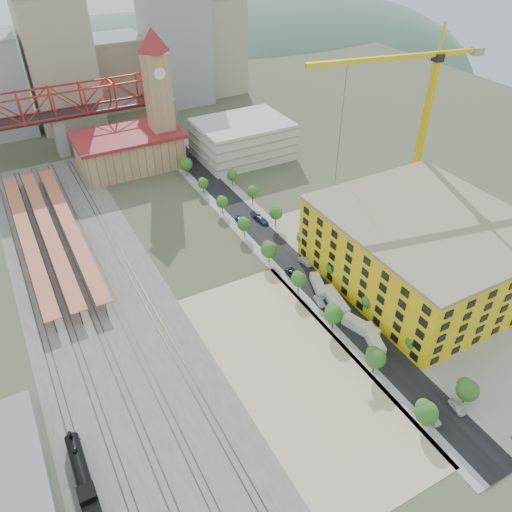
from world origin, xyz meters
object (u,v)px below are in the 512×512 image
locomotive (84,482)px  construction_building (424,249)px  clock_tower (157,86)px  site_trailer_a (373,339)px  site_trailer_d (318,285)px  site_trailer_b (361,327)px  car_0 (432,417)px  site_trailer_c (335,301)px  tower_crane (418,103)px

locomotive → construction_building: bearing=10.1°
clock_tower → locomotive: clock_tower is taller
site_trailer_a → site_trailer_d: site_trailer_a is taller
site_trailer_b → site_trailer_d: bearing=72.7°
locomotive → site_trailer_b: locomotive is taller
locomotive → site_trailer_d: locomotive is taller
construction_building → car_0: 46.12m
clock_tower → site_trailer_d: bearing=-85.0°
construction_building → car_0: construction_building is taller
construction_building → locomotive: size_ratio=2.27×
construction_building → site_trailer_c: construction_building is taller
site_trailer_b → site_trailer_c: (0.00, 10.05, 0.14)m
site_trailer_c → car_0: 36.32m
clock_tower → site_trailer_b: bearing=-85.8°
clock_tower → construction_building: 107.36m
site_trailer_a → site_trailer_d: 22.06m
site_trailer_a → site_trailer_c: bearing=107.6°
locomotive → car_0: bearing=-16.3°
locomotive → site_trailer_c: (66.00, 17.76, -0.66)m
site_trailer_b → site_trailer_a: bearing=-107.3°
site_trailer_b → site_trailer_d: size_ratio=1.08×
construction_building → locomotive: bearing=-169.9°
site_trailer_d → car_0: (-3.00, -43.69, -0.43)m
clock_tower → locomotive: (-58.00, -116.37, -26.62)m
locomotive → car_0: (63.00, -18.43, -1.32)m
tower_crane → site_trailer_c: bearing=-147.9°
clock_tower → site_trailer_c: size_ratio=5.01×
construction_building → site_trailer_b: (-26.00, -8.66, -8.13)m
clock_tower → construction_building: (34.00, -99.99, -19.29)m
construction_building → car_0: bearing=-129.8°
construction_building → site_trailer_b: size_ratio=5.41×
tower_crane → site_trailer_b: bearing=-139.8°
clock_tower → site_trailer_a: size_ratio=5.63×
site_trailer_a → site_trailer_c: (0.00, 14.56, 0.16)m
car_0 → tower_crane: bearing=59.8°
site_trailer_b → car_0: size_ratio=2.10×
tower_crane → site_trailer_d: size_ratio=6.50×
site_trailer_a → site_trailer_c: size_ratio=0.89×
site_trailer_c → site_trailer_d: size_ratio=1.20×
tower_crane → car_0: tower_crane is taller
site_trailer_b → car_0: site_trailer_b is taller
site_trailer_d → tower_crane: bearing=43.0°
clock_tower → site_trailer_d: clock_tower is taller
locomotive → car_0: locomotive is taller
locomotive → site_trailer_a: size_ratio=2.41×
locomotive → site_trailer_d: 70.67m
clock_tower → locomotive: 132.72m
clock_tower → site_trailer_c: bearing=-85.4°
construction_building → locomotive: construction_building is taller
construction_building → site_trailer_c: size_ratio=4.87×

